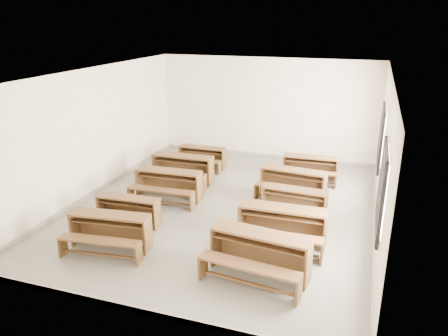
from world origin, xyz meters
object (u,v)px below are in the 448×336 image
(desk_set_6, at_px, (282,223))
(desk_set_9, at_px, (310,166))
(desk_set_8, at_px, (293,182))
(desk_set_1, at_px, (128,209))
(desk_set_2, at_px, (168,183))
(desk_set_3, at_px, (182,167))
(desk_set_7, at_px, (294,201))
(desk_set_4, at_px, (202,156))
(desk_set_0, at_px, (110,229))
(desk_set_5, at_px, (259,251))

(desk_set_6, xyz_separation_m, desk_set_9, (0.01, 3.90, -0.06))
(desk_set_8, distance_m, desk_set_9, 1.44)
(desk_set_8, height_order, desk_set_9, desk_set_8)
(desk_set_1, bearing_deg, desk_set_2, 79.73)
(desk_set_3, relative_size, desk_set_9, 1.11)
(desk_set_6, distance_m, desk_set_8, 2.49)
(desk_set_7, bearing_deg, desk_set_8, 105.00)
(desk_set_2, distance_m, desk_set_6, 3.46)
(desk_set_1, xyz_separation_m, desk_set_2, (0.22, 1.59, 0.07))
(desk_set_2, relative_size, desk_set_8, 0.99)
(desk_set_2, height_order, desk_set_4, desk_set_2)
(desk_set_4, distance_m, desk_set_7, 4.13)
(desk_set_0, xyz_separation_m, desk_set_4, (-0.07, 5.17, -0.05))
(desk_set_3, height_order, desk_set_5, desk_set_5)
(desk_set_5, distance_m, desk_set_8, 3.70)
(desk_set_1, distance_m, desk_set_2, 1.61)
(desk_set_6, distance_m, desk_set_9, 3.90)
(desk_set_5, bearing_deg, desk_set_6, 89.40)
(desk_set_0, bearing_deg, desk_set_1, 94.69)
(desk_set_1, distance_m, desk_set_8, 4.16)
(desk_set_2, relative_size, desk_set_6, 0.96)
(desk_set_5, bearing_deg, desk_set_3, 136.34)
(desk_set_2, distance_m, desk_set_3, 1.23)
(desk_set_1, bearing_deg, desk_set_6, 1.21)
(desk_set_4, distance_m, desk_set_9, 3.27)
(desk_set_4, relative_size, desk_set_5, 0.76)
(desk_set_6, relative_size, desk_set_8, 1.03)
(desk_set_3, xyz_separation_m, desk_set_9, (3.34, 1.30, -0.05))
(desk_set_1, relative_size, desk_set_5, 0.77)
(desk_set_2, distance_m, desk_set_7, 3.17)
(desk_set_3, distance_m, desk_set_7, 3.54)
(desk_set_2, xyz_separation_m, desk_set_5, (3.02, -2.60, 0.03))
(desk_set_2, xyz_separation_m, desk_set_8, (2.95, 1.10, -0.01))
(desk_set_3, distance_m, desk_set_9, 3.58)
(desk_set_0, relative_size, desk_set_2, 0.99)
(desk_set_1, relative_size, desk_set_4, 1.01)
(desk_set_3, height_order, desk_set_9, desk_set_3)
(desk_set_7, bearing_deg, desk_set_1, -151.42)
(desk_set_3, relative_size, desk_set_7, 1.13)
(desk_set_4, distance_m, desk_set_5, 6.01)
(desk_set_8, bearing_deg, desk_set_2, -153.38)
(desk_set_2, xyz_separation_m, desk_set_6, (3.18, -1.38, 0.02))
(desk_set_7, distance_m, desk_set_8, 1.12)
(desk_set_9, bearing_deg, desk_set_8, -101.47)
(desk_set_0, distance_m, desk_set_6, 3.43)
(desk_set_6, bearing_deg, desk_set_2, 155.34)
(desk_set_3, bearing_deg, desk_set_9, 20.43)
(desk_set_3, bearing_deg, desk_set_1, -92.28)
(desk_set_1, xyz_separation_m, desk_set_6, (3.40, 0.21, 0.09))
(desk_set_5, xyz_separation_m, desk_set_8, (-0.07, 3.70, -0.04))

